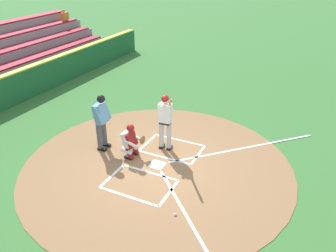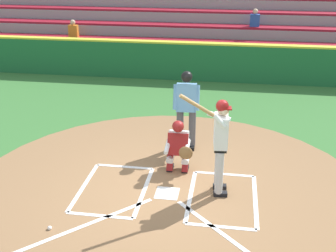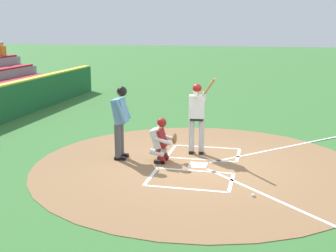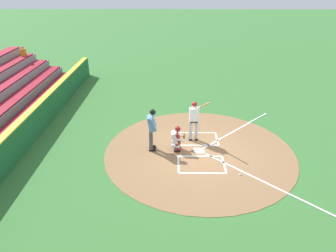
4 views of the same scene
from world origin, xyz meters
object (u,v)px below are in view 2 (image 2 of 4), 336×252
object	(u,v)px
catcher	(179,145)
baseball	(50,228)
plate_umpire	(186,105)
batter	(220,140)

from	to	relation	value
catcher	baseball	size ratio (longest dim) A/B	15.27
plate_umpire	batter	bearing A→B (deg)	114.26
batter	catcher	distance (m)	1.25
batter	plate_umpire	xyz separation A→B (m)	(0.82, -1.82, -0.02)
catcher	plate_umpire	xyz separation A→B (m)	(-0.03, -1.06, 0.49)
batter	baseball	distance (m)	3.30
catcher	baseball	distance (m)	3.03
batter	catcher	bearing A→B (deg)	-41.59
catcher	plate_umpire	bearing A→B (deg)	-91.67
batter	baseball	size ratio (longest dim) A/B	28.76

